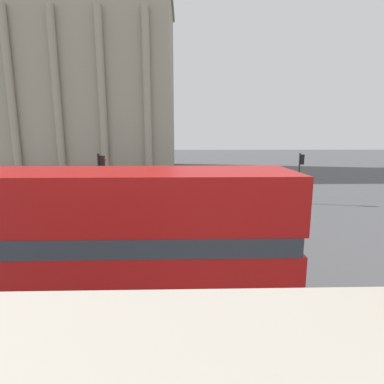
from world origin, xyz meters
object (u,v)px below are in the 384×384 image
plaza_building_left (78,87)px  traffic_light_mid (300,171)px  pedestrian_black (26,216)px  traffic_light_near (101,182)px  double_decker_bus (77,239)px  pedestrian_olive (168,177)px

plaza_building_left → traffic_light_mid: bearing=-45.8°
plaza_building_left → pedestrian_black: bearing=-76.6°
plaza_building_left → traffic_light_near: bearing=-70.1°
pedestrian_black → plaza_building_left: bearing=-13.7°
double_decker_bus → traffic_light_near: traffic_light_near is taller
double_decker_bus → traffic_light_near: (-1.28, 7.05, 0.37)m
traffic_light_near → pedestrian_black: traffic_light_near is taller
traffic_light_mid → traffic_light_near: bearing=-152.0°
traffic_light_mid → pedestrian_black: (-15.89, -6.59, -1.40)m
pedestrian_black → pedestrian_olive: pedestrian_black is taller
traffic_light_near → pedestrian_olive: bearing=80.4°
traffic_light_mid → pedestrian_olive: 12.57m
traffic_light_mid → pedestrian_black: bearing=-157.5°
traffic_light_near → pedestrian_olive: (2.41, 14.21, -1.67)m
traffic_light_mid → pedestrian_olive: traffic_light_mid is taller
traffic_light_near → pedestrian_black: size_ratio=2.36×
traffic_light_mid → pedestrian_black: size_ratio=2.15×
traffic_light_near → pedestrian_black: (-3.68, -0.11, -1.62)m
traffic_light_near → plaza_building_left: bearing=109.9°
double_decker_bus → plaza_building_left: 40.33m
plaza_building_left → pedestrian_olive: 23.41m
plaza_building_left → traffic_light_near: (10.92, -30.23, -8.99)m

